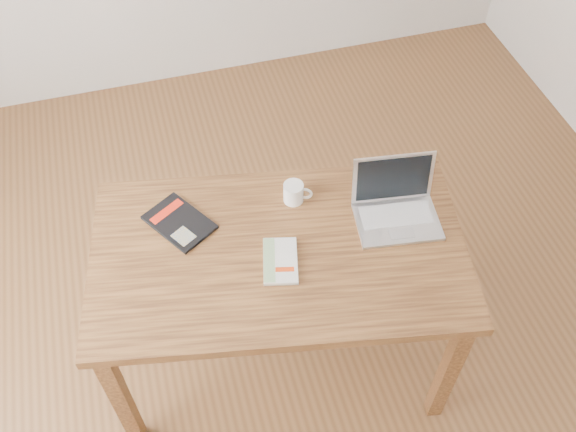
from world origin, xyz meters
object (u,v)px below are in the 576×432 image
object	(u,v)px
laptop	(396,205)
coffee_mug	(294,192)
white_guidebook	(280,261)
black_guidebook	(179,222)
desk	(279,265)

from	to	relation	value
laptop	coffee_mug	size ratio (longest dim) A/B	3.11
white_guidebook	black_guidebook	bearing A→B (deg)	152.83
laptop	coffee_mug	distance (m)	0.37
desk	white_guidebook	xyz separation A→B (m)	(-0.01, -0.05, 0.10)
coffee_mug	black_guidebook	bearing A→B (deg)	-158.12
desk	laptop	distance (m)	0.47
desk	white_guidebook	bearing A→B (deg)	-89.90
white_guidebook	coffee_mug	xyz separation A→B (m)	(0.13, 0.26, 0.03)
desk	coffee_mug	world-z (taller)	coffee_mug
desk	black_guidebook	distance (m)	0.39
white_guidebook	laptop	bearing A→B (deg)	25.75
desk	black_guidebook	bearing A→B (deg)	156.62
desk	laptop	xyz separation A→B (m)	(0.45, 0.04, 0.13)
laptop	desk	bearing A→B (deg)	-166.42
desk	black_guidebook	size ratio (longest dim) A/B	4.94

